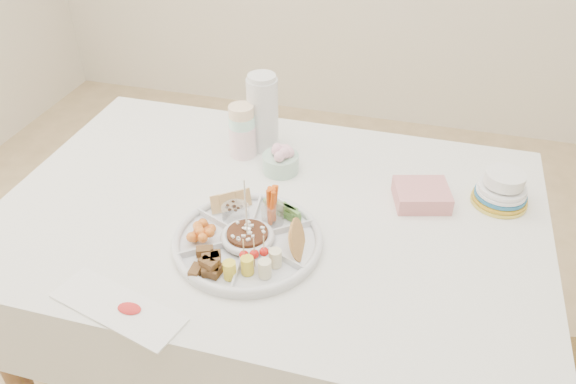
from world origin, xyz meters
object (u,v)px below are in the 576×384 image
(party_tray, at_px, (248,239))
(plate_stack, at_px, (502,188))
(dining_table, at_px, (272,301))
(thermos, at_px, (263,111))

(party_tray, height_order, plate_stack, plate_stack)
(dining_table, height_order, party_tray, party_tray)
(thermos, height_order, plate_stack, thermos)
(party_tray, xyz_separation_m, plate_stack, (0.63, 0.36, 0.03))
(dining_table, bearing_deg, thermos, 110.39)
(thermos, relative_size, plate_stack, 1.64)
(thermos, distance_m, plate_stack, 0.75)
(thermos, bearing_deg, party_tray, -77.31)
(dining_table, distance_m, plate_stack, 0.78)
(thermos, xyz_separation_m, plate_stack, (0.74, -0.11, -0.08))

